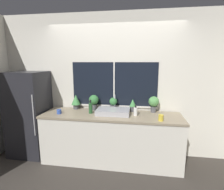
{
  "coord_description": "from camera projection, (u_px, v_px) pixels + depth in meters",
  "views": [
    {
      "loc": [
        0.47,
        -2.6,
        1.81
      ],
      "look_at": [
        0.02,
        0.33,
        1.24
      ],
      "focal_mm": 28.0,
      "sensor_mm": 36.0,
      "label": 1
    }
  ],
  "objects": [
    {
      "name": "wall_right",
      "position": [
        221.0,
        83.0,
        3.8
      ],
      "size": [
        0.06,
        7.0,
        2.7
      ],
      "color": "silver",
      "rests_on": "ground_plane"
    },
    {
      "name": "potted_plant_left",
      "position": [
        94.0,
        101.0,
        3.36
      ],
      "size": [
        0.19,
        0.19,
        0.29
      ],
      "color": "#4C4C51",
      "rests_on": "counter"
    },
    {
      "name": "wall_back",
      "position": [
        114.0,
        86.0,
        3.38
      ],
      "size": [
        8.0,
        0.09,
        2.7
      ],
      "color": "silver",
      "rests_on": "ground_plane"
    },
    {
      "name": "bottle_tall",
      "position": [
        91.0,
        108.0,
        3.13
      ],
      "size": [
        0.07,
        0.07,
        0.25
      ],
      "color": "#235128",
      "rests_on": "counter"
    },
    {
      "name": "refrigerator",
      "position": [
        29.0,
        114.0,
        3.39
      ],
      "size": [
        0.68,
        0.65,
        1.62
      ],
      "color": "#232328",
      "rests_on": "ground_plane"
    },
    {
      "name": "potted_plant_far_right",
      "position": [
        154.0,
        103.0,
        3.19
      ],
      "size": [
        0.19,
        0.19,
        0.3
      ],
      "color": "#4C4C51",
      "rests_on": "counter"
    },
    {
      "name": "counter",
      "position": [
        111.0,
        138.0,
        3.17
      ],
      "size": [
        2.46,
        0.68,
        0.89
      ],
      "color": "silver",
      "rests_on": "ground_plane"
    },
    {
      "name": "potted_plant_far_left",
      "position": [
        76.0,
        101.0,
        3.42
      ],
      "size": [
        0.17,
        0.17,
        0.28
      ],
      "color": "#4C4C51",
      "rests_on": "counter"
    },
    {
      "name": "mug_blue",
      "position": [
        59.0,
        112.0,
        3.12
      ],
      "size": [
        0.08,
        0.08,
        0.08
      ],
      "color": "#3351AD",
      "rests_on": "counter"
    },
    {
      "name": "sink",
      "position": [
        113.0,
        111.0,
        3.1
      ],
      "size": [
        0.58,
        0.42,
        0.31
      ],
      "color": "#ADADB2",
      "rests_on": "counter"
    },
    {
      "name": "soap_bottle",
      "position": [
        136.0,
        111.0,
        3.01
      ],
      "size": [
        0.07,
        0.07,
        0.18
      ],
      "color": "white",
      "rests_on": "counter"
    },
    {
      "name": "mug_yellow",
      "position": [
        161.0,
        118.0,
        2.75
      ],
      "size": [
        0.08,
        0.08,
        0.1
      ],
      "color": "gold",
      "rests_on": "counter"
    },
    {
      "name": "ground_plane",
      "position": [
        108.0,
        171.0,
        2.94
      ],
      "size": [
        14.0,
        14.0,
        0.0
      ],
      "primitive_type": "plane",
      "color": "#38332D"
    },
    {
      "name": "potted_plant_center",
      "position": [
        113.0,
        104.0,
        3.31
      ],
      "size": [
        0.15,
        0.15,
        0.25
      ],
      "color": "#4C4C51",
      "rests_on": "counter"
    },
    {
      "name": "wall_left",
      "position": [
        32.0,
        80.0,
        4.48
      ],
      "size": [
        0.06,
        7.0,
        2.7
      ],
      "color": "silver",
      "rests_on": "ground_plane"
    },
    {
      "name": "potted_plant_right",
      "position": [
        133.0,
        105.0,
        3.26
      ],
      "size": [
        0.12,
        0.12,
        0.23
      ],
      "color": "#4C4C51",
      "rests_on": "counter"
    }
  ]
}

